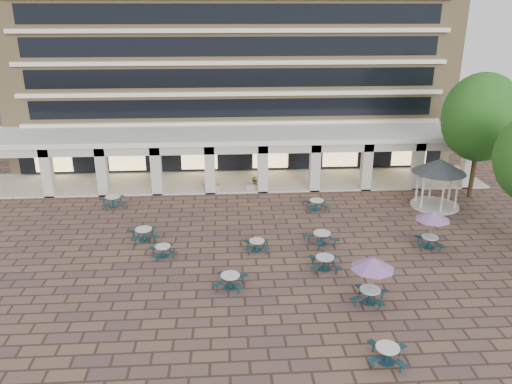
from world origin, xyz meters
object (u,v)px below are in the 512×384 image
picnic_table_3 (387,353)px  planter_left (211,184)px  picnic_table_2 (230,280)px  planter_right (255,184)px  gazebo (439,171)px

picnic_table_3 → planter_left: (-7.85, 21.65, 0.09)m
picnic_table_2 → picnic_table_3: (6.48, -6.39, -0.01)m
picnic_table_3 → planter_left: 23.03m
picnic_table_2 → planter_right: 15.43m
picnic_table_2 → gazebo: gazebo is taller
picnic_table_2 → planter_left: size_ratio=1.33×
picnic_table_2 → picnic_table_3: 9.10m
planter_right → gazebo: bearing=-19.0°
picnic_table_2 → gazebo: (15.52, 10.70, 2.31)m
picnic_table_2 → planter_right: (2.24, 15.26, -0.01)m
planter_right → planter_left: bearing=180.0°
picnic_table_2 → gazebo: size_ratio=0.51×
gazebo → planter_left: 17.63m
picnic_table_2 → planter_right: size_ratio=1.33×
planter_right → picnic_table_2: bearing=-98.3°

